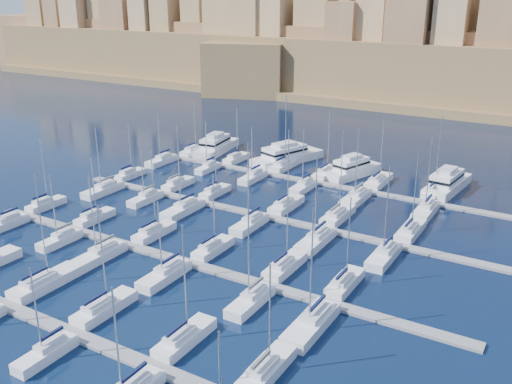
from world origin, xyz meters
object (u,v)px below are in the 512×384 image
Objects in this scene: sailboat_2 at (45,282)px; sailboat_4 at (184,338)px; motor_yacht_d at (447,183)px; motor_yacht_c at (353,169)px; motor_yacht_a at (216,145)px; motor_yacht_b at (286,155)px.

sailboat_2 reaches higher than sailboat_4.
motor_yacht_d is at bearing 61.26° from sailboat_2.
motor_yacht_c is (17.86, 68.39, 0.95)m from sailboat_2.
sailboat_4 reaches higher than motor_yacht_a.
sailboat_2 is 1.08× the size of motor_yacht_c.
motor_yacht_d is (20.11, 0.86, 0.00)m from motor_yacht_c.
motor_yacht_c is (17.49, -1.95, -0.00)m from motor_yacht_b.
motor_yacht_c is at bearing 75.36° from sailboat_2.
sailboat_2 is 1.10× the size of sailboat_4.
sailboat_2 is 70.69m from motor_yacht_c.
motor_yacht_a is 1.01× the size of motor_yacht_d.
sailboat_4 is 0.89× the size of motor_yacht_a.
motor_yacht_a and motor_yacht_d have the same top height.
motor_yacht_a is at bearing -176.78° from motor_yacht_b.
motor_yacht_d is at bearing 79.23° from sailboat_4.
sailboat_4 reaches higher than motor_yacht_c.
motor_yacht_b is (-24.29, 71.06, 0.97)m from sailboat_4.
sailboat_2 is at bearing -90.30° from motor_yacht_b.
motor_yacht_d is at bearing 0.00° from motor_yacht_a.
motor_yacht_d is (37.97, 69.25, 0.95)m from sailboat_2.
sailboat_4 is 69.46m from motor_yacht_c.
motor_yacht_a is at bearing 122.00° from sailboat_4.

